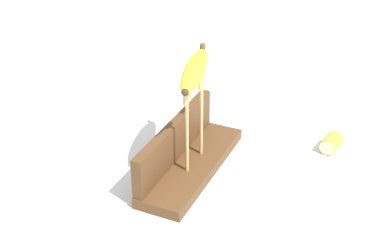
# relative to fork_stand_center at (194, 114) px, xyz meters

# --- Properties ---
(ground_plane) EXTENTS (3.00, 3.00, 0.00)m
(ground_plane) POSITION_rel_fork_stand_center_xyz_m (0.00, 0.01, -0.14)
(ground_plane) COLOR silver
(wooden_board) EXTENTS (0.34, 0.10, 0.02)m
(wooden_board) POSITION_rel_fork_stand_center_xyz_m (0.00, 0.01, -0.13)
(wooden_board) COLOR brown
(wooden_board) RESTS_ON ground
(board_backstop) EXTENTS (0.33, 0.02, 0.09)m
(board_backstop) POSITION_rel_fork_stand_center_xyz_m (0.00, 0.05, -0.07)
(board_backstop) COLOR brown
(board_backstop) RESTS_ON wooden_board
(fork_stand_center) EXTENTS (0.10, 0.01, 0.19)m
(fork_stand_center) POSITION_rel_fork_stand_center_xyz_m (0.00, 0.00, 0.00)
(fork_stand_center) COLOR tan
(fork_stand_center) RESTS_ON wooden_board
(banana_raised_center) EXTENTS (0.20, 0.09, 0.04)m
(banana_raised_center) POSITION_rel_fork_stand_center_xyz_m (-0.00, -0.00, 0.10)
(banana_raised_center) COLOR yellow
(banana_raised_center) RESTS_ON fork_stand_center
(banana_chunk_far) EXTENTS (0.06, 0.05, 0.04)m
(banana_chunk_far) POSITION_rel_fork_stand_center_xyz_m (0.20, -0.25, -0.12)
(banana_chunk_far) COLOR #B2C138
(banana_chunk_far) RESTS_ON ground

